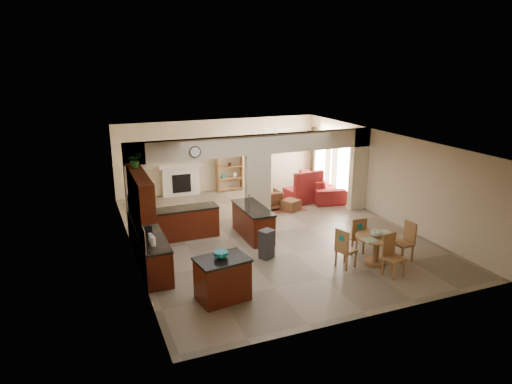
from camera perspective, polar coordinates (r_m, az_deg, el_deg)
name	(u,v)px	position (r m, az deg, el deg)	size (l,w,h in m)	color
floor	(270,232)	(13.75, 1.79, -5.08)	(10.00, 10.00, 0.00)	#807059
ceiling	(271,140)	(12.99, 1.90, 6.50)	(10.00, 10.00, 0.00)	white
wall_back	(219,155)	(17.86, -4.61, 4.60)	(8.00, 8.00, 0.00)	beige
wall_front	(374,253)	(9.21, 14.51, -7.36)	(8.00, 8.00, 0.00)	beige
wall_left	(130,203)	(12.32, -15.48, -1.36)	(10.00, 10.00, 0.00)	beige
wall_right	(384,175)	(15.30, 15.72, 2.04)	(10.00, 10.00, 0.00)	beige
partition_left_pier	(136,192)	(13.30, -14.72, 0.00)	(0.60, 0.25, 2.80)	beige
partition_center_pier	(258,189)	(14.27, 0.23, 0.40)	(0.80, 0.25, 2.20)	beige
partition_right_pier	(358,169)	(15.91, 12.69, 2.79)	(0.60, 0.25, 2.80)	beige
partition_header	(258,145)	(13.95, 0.23, 5.94)	(8.00, 0.25, 0.60)	beige
kitchen_counter	(162,236)	(12.48, -11.64, -5.41)	(2.52, 3.29, 1.48)	#3E1107
upper_cabinets	(140,191)	(11.42, -14.29, 0.08)	(0.35, 2.40, 0.90)	#3E1107
peninsula	(253,222)	(13.27, -0.38, -3.76)	(0.70, 1.85, 0.91)	#3E1107
wall_clock	(195,152)	(13.21, -7.62, 4.98)	(0.34, 0.34, 0.03)	#452317
rug	(278,207)	(16.01, 2.73, -1.92)	(1.60, 1.30, 0.01)	brown
fireplace	(181,180)	(17.49, -9.39, 1.53)	(1.60, 0.35, 1.20)	white
shelving_unit	(230,168)	(17.91, -3.33, 3.02)	(1.00, 0.32, 1.80)	#986334
window_a	(344,166)	(17.15, 10.97, 3.18)	(0.02, 0.90, 1.90)	white
window_b	(321,157)	(18.57, 8.16, 4.31)	(0.02, 0.90, 1.90)	white
glazed_door	(332,165)	(17.89, 9.49, 3.30)	(0.02, 0.70, 2.10)	white
drape_a_left	(352,170)	(16.64, 11.96, 2.72)	(0.10, 0.28, 2.30)	#43231A
drape_a_right	(335,163)	(17.63, 9.82, 3.59)	(0.10, 0.28, 2.30)	#43231A
drape_b_left	(328,160)	(18.04, 8.99, 3.92)	(0.10, 0.28, 2.30)	#43231A
drape_b_right	(313,155)	(19.06, 7.16, 4.66)	(0.10, 0.28, 2.30)	#43231A
ceiling_fan	(276,131)	(16.33, 2.50, 7.67)	(1.00, 1.00, 0.10)	white
kitchen_island	(222,279)	(9.98, -4.21, -10.76)	(1.20, 0.94, 0.95)	#3E1107
teal_bowl	(221,255)	(9.78, -4.39, -7.83)	(0.30, 0.30, 0.14)	#138189
trash_can	(267,245)	(11.93, 1.33, -6.67)	(0.33, 0.28, 0.71)	#2E2E30
dining_table	(376,245)	(11.98, 14.82, -6.43)	(1.08, 1.08, 0.73)	#986334
fruit_bowl	(377,233)	(11.84, 14.87, -5.03)	(0.30, 0.30, 0.16)	#85C229
sofa	(320,185)	(17.44, 8.04, 0.85)	(1.09, 2.78, 0.81)	maroon
chaise	(303,195)	(16.75, 5.92, -0.34)	(1.18, 0.96, 0.47)	maroon
armchair	(270,200)	(15.79, 1.75, -0.95)	(0.70, 0.72, 0.65)	maroon
ottoman	(291,205)	(15.68, 4.36, -1.65)	(0.52, 0.52, 0.38)	maroon
plant	(135,160)	(11.88, -14.94, 3.87)	(0.36, 0.31, 0.39)	#1B4E15
chair_north	(357,234)	(12.39, 12.48, -5.19)	(0.45, 0.45, 1.02)	#986334
chair_east	(406,239)	(12.38, 18.27, -5.66)	(0.44, 0.44, 1.02)	#986334
chair_south	(392,253)	(11.45, 16.60, -7.33)	(0.49, 0.49, 1.02)	#986334
chair_west	(344,247)	(11.52, 10.96, -6.78)	(0.53, 0.53, 1.02)	#986334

